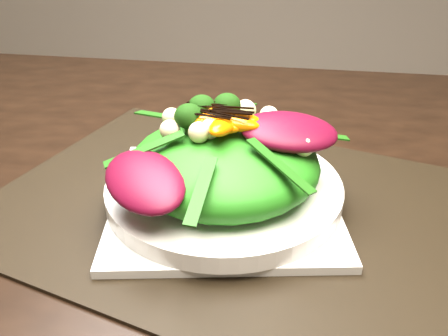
# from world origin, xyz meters

# --- Properties ---
(dining_table) EXTENTS (1.60, 0.90, 0.75)m
(dining_table) POSITION_xyz_m (0.00, 0.00, 0.73)
(dining_table) COLOR black
(dining_table) RESTS_ON floor
(placemat) EXTENTS (0.55, 0.48, 0.00)m
(placemat) POSITION_xyz_m (0.08, -0.04, 0.75)
(placemat) COLOR black
(placemat) RESTS_ON dining_table
(plate_base) EXTENTS (0.27, 0.27, 0.01)m
(plate_base) POSITION_xyz_m (0.08, -0.04, 0.76)
(plate_base) COLOR silver
(plate_base) RESTS_ON placemat
(salad_bowl) EXTENTS (0.26, 0.26, 0.02)m
(salad_bowl) POSITION_xyz_m (0.08, -0.04, 0.77)
(salad_bowl) COLOR white
(salad_bowl) RESTS_ON plate_base
(lettuce_mound) EXTENTS (0.25, 0.25, 0.07)m
(lettuce_mound) POSITION_xyz_m (0.08, -0.04, 0.80)
(lettuce_mound) COLOR #287515
(lettuce_mound) RESTS_ON salad_bowl
(radicchio_leaf) EXTENTS (0.11, 0.09, 0.02)m
(radicchio_leaf) POSITION_xyz_m (0.14, -0.03, 0.84)
(radicchio_leaf) COLOR #490719
(radicchio_leaf) RESTS_ON lettuce_mound
(orange_segment) EXTENTS (0.06, 0.05, 0.02)m
(orange_segment) POSITION_xyz_m (0.06, -0.04, 0.84)
(orange_segment) COLOR #EF5F03
(orange_segment) RESTS_ON lettuce_mound
(broccoli_floret) EXTENTS (0.05, 0.05, 0.04)m
(broccoli_floret) POSITION_xyz_m (0.03, -0.01, 0.85)
(broccoli_floret) COLOR #0D3409
(broccoli_floret) RESTS_ON lettuce_mound
(macadamia_nut) EXTENTS (0.03, 0.03, 0.02)m
(macadamia_nut) POSITION_xyz_m (0.10, -0.08, 0.84)
(macadamia_nut) COLOR beige
(macadamia_nut) RESTS_ON lettuce_mound
(balsamic_drizzle) EXTENTS (0.04, 0.03, 0.00)m
(balsamic_drizzle) POSITION_xyz_m (0.06, -0.04, 0.85)
(balsamic_drizzle) COLOR black
(balsamic_drizzle) RESTS_ON orange_segment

